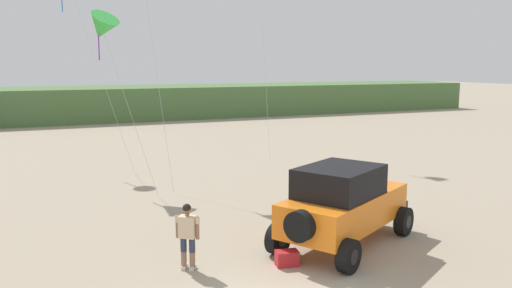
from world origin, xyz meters
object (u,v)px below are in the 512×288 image
Objects in this scene: jeep at (344,203)px; person_watching at (188,233)px; kite_orange_streamer at (102,28)px; cooler_box at (287,258)px.

jeep reaches higher than person_watching.
person_watching is (-4.45, 0.01, -0.26)m from jeep.
jeep is at bearing -0.07° from person_watching.
person_watching is 0.23× the size of kite_orange_streamer.
person_watching is 2.56m from cooler_box.
kite_orange_streamer is (-2.76, 11.44, 6.28)m from cooler_box.
jeep reaches higher than cooler_box.
person_watching is 2.98× the size of cooler_box.
jeep is 2.99× the size of person_watching.
jeep is 2.46m from cooler_box.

